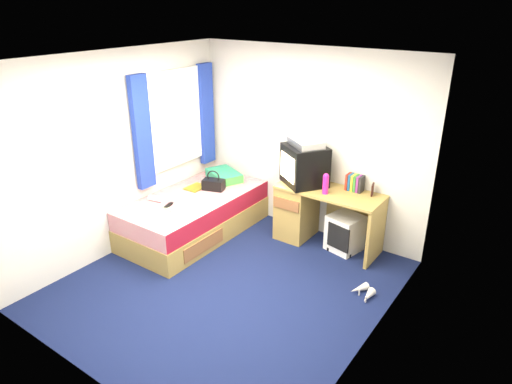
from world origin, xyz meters
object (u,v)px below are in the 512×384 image
Objects in this scene: desk at (309,210)px; aerosol_can at (325,181)px; crt_tv at (304,165)px; pillow at (224,175)px; handbag at (214,184)px; magazine at (196,187)px; vcr at (306,143)px; water_bottle at (156,199)px; colour_swatch_fan at (169,209)px; bed at (195,215)px; pink_water_bottle at (326,185)px; white_heels at (363,292)px; remote_control at (169,205)px; storage_cube at (345,233)px; picture_frame at (373,190)px; towel at (193,202)px.

desk is 7.27× the size of aerosol_can.
pillow is at bearing -143.28° from crt_tv.
handbag reaches higher than magazine.
crt_tv is 1.53m from magazine.
water_bottle is (-1.48, -1.15, -0.71)m from vcr.
vcr is 2.19× the size of water_bottle.
bed is at bearing 93.76° from colour_swatch_fan.
pink_water_bottle is 0.81× the size of magazine.
desk is 4.07× the size of handbag.
colour_swatch_fan is (-1.17, -1.22, -0.45)m from crt_tv.
pillow is at bearing 177.26° from pink_water_bottle.
magazine is at bearing 105.59° from colour_swatch_fan.
crt_tv is 2.28× the size of white_heels.
aerosol_can is at bearing 21.26° from remote_control.
desk is 4.41× the size of white_heels.
remote_control is at bearing -142.21° from aerosol_can.
bed is 0.56m from colour_swatch_fan.
storage_cube is 2.21m from remote_control.
picture_frame reaches higher than colour_swatch_fan.
storage_cube is 0.98m from crt_tv.
aerosol_can is 2.13m from water_bottle.
vcr is at bearing 31.54° from bed.
bed is 11.19× the size of aerosol_can.
handbag is (-1.74, -0.44, 0.39)m from storage_cube.
bed is 2.41m from white_heels.
picture_frame is 0.44× the size of handbag.
white_heels is at bearing -37.43° from pink_water_bottle.
pillow reaches higher than storage_cube.
desk is at bearing 2.12° from pillow.
handbag is 1.60× the size of water_bottle.
storage_cube is 0.69m from aerosol_can.
magazine is at bearing -103.33° from pillow.
white_heels is (1.10, -0.76, -0.37)m from desk.
storage_cube is 2.30× the size of water_bottle.
crt_tv reaches higher than colour_swatch_fan.
remote_control is at bearing -135.01° from storage_cube.
pink_water_bottle reaches higher than storage_cube.
pillow reaches higher than colour_swatch_fan.
water_bottle is at bearing -151.22° from pink_water_bottle.
pillow is 1.16× the size of storage_cube.
handbag is 1.00× the size of towel.
towel is at bearing -147.96° from pink_water_bottle.
handbag is (0.12, -0.37, 0.02)m from pillow.
vcr is 2.00m from water_bottle.
handbag is at bearing 77.09° from bed.
crt_tv is 1.91m from water_bottle.
desk is 1.56m from magazine.
pillow is 3.32× the size of remote_control.
pink_water_bottle reaches higher than handbag.
pink_water_bottle reaches higher than bed.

